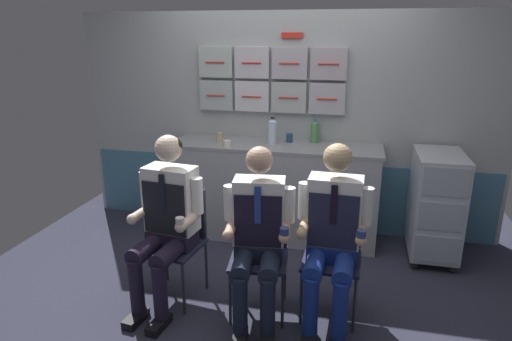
# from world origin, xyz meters

# --- Properties ---
(ground) EXTENTS (4.80, 4.80, 0.04)m
(ground) POSITION_xyz_m (0.00, 0.00, -0.02)
(ground) COLOR #2C2D3D
(galley_bulkhead) EXTENTS (4.20, 0.14, 2.15)m
(galley_bulkhead) POSITION_xyz_m (-0.01, 1.37, 1.07)
(galley_bulkhead) COLOR #A8ADAF
(galley_bulkhead) RESTS_ON ground
(galley_counter) EXTENTS (1.99, 0.53, 0.94)m
(galley_counter) POSITION_xyz_m (-0.04, 1.09, 0.47)
(galley_counter) COLOR #999A9F
(galley_counter) RESTS_ON ground
(service_trolley) EXTENTS (0.40, 0.65, 0.97)m
(service_trolley) POSITION_xyz_m (1.42, 0.98, 0.51)
(service_trolley) COLOR black
(service_trolley) RESTS_ON ground
(folding_chair_left) EXTENTS (0.45, 0.45, 0.83)m
(folding_chair_left) POSITION_xyz_m (-0.57, -0.05, 0.51)
(folding_chair_left) COLOR #2D2D33
(folding_chair_left) RESTS_ON ground
(crew_member_left) EXTENTS (0.51, 0.65, 1.27)m
(crew_member_left) POSITION_xyz_m (-0.59, -0.20, 0.70)
(crew_member_left) COLOR black
(crew_member_left) RESTS_ON ground
(folding_chair_center) EXTENTS (0.45, 0.45, 0.83)m
(folding_chair_center) POSITION_xyz_m (0.07, -0.09, 0.51)
(folding_chair_center) COLOR #2D2D33
(folding_chair_center) RESTS_ON ground
(crew_member_center) EXTENTS (0.49, 0.63, 1.24)m
(crew_member_center) POSITION_xyz_m (0.09, -0.25, 0.68)
(crew_member_center) COLOR black
(crew_member_center) RESTS_ON ground
(folding_chair_right) EXTENTS (0.41, 0.42, 0.83)m
(folding_chair_right) POSITION_xyz_m (0.59, 0.01, 0.51)
(folding_chair_right) COLOR #2D2D33
(folding_chair_right) RESTS_ON ground
(crew_member_right) EXTENTS (0.50, 0.62, 1.26)m
(crew_member_right) POSITION_xyz_m (0.59, -0.15, 0.69)
(crew_member_right) COLOR black
(crew_member_right) RESTS_ON ground
(water_bottle_clear) EXTENTS (0.08, 0.08, 0.23)m
(water_bottle_clear) POSITION_xyz_m (0.31, 1.26, 1.05)
(water_bottle_clear) COLOR #539653
(water_bottle_clear) RESTS_ON galley_counter
(sparkling_bottle_green) EXTENTS (0.08, 0.08, 0.26)m
(sparkling_bottle_green) POSITION_xyz_m (-0.08, 1.12, 1.06)
(sparkling_bottle_green) COLOR silver
(sparkling_bottle_green) RESTS_ON galley_counter
(paper_cup_blue) EXTENTS (0.07, 0.07, 0.06)m
(paper_cup_blue) POSITION_xyz_m (-0.47, 0.92, 0.97)
(paper_cup_blue) COLOR white
(paper_cup_blue) RESTS_ON galley_counter
(paper_cup_tan) EXTENTS (0.06, 0.06, 0.08)m
(paper_cup_tan) POSITION_xyz_m (0.07, 1.22, 0.98)
(paper_cup_tan) COLOR navy
(paper_cup_tan) RESTS_ON galley_counter
(coffee_cup_white) EXTENTS (0.06, 0.06, 0.09)m
(coffee_cup_white) POSITION_xyz_m (-0.59, 1.08, 0.98)
(coffee_cup_white) COLOR tan
(coffee_cup_white) RESTS_ON galley_counter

